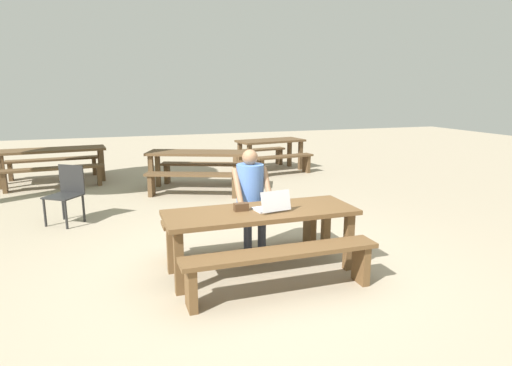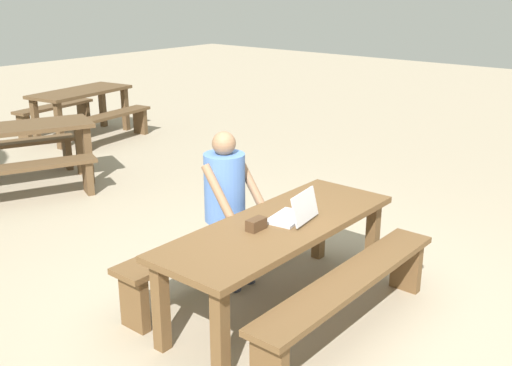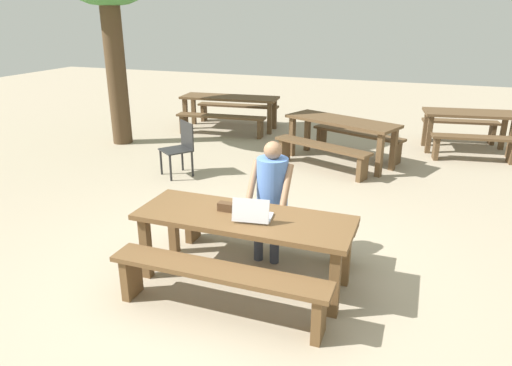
{
  "view_description": "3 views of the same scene",
  "coord_description": "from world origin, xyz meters",
  "px_view_note": "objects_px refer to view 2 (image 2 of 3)",
  "views": [
    {
      "loc": [
        -1.53,
        -4.34,
        2.0
      ],
      "look_at": [
        0.03,
        0.25,
        0.95
      ],
      "focal_mm": 30.81,
      "sensor_mm": 36.0,
      "label": 1
    },
    {
      "loc": [
        -3.29,
        -2.5,
        2.39
      ],
      "look_at": [
        0.03,
        0.25,
        0.95
      ],
      "focal_mm": 42.24,
      "sensor_mm": 36.0,
      "label": 2
    },
    {
      "loc": [
        1.52,
        -3.79,
        2.54
      ],
      "look_at": [
        0.03,
        0.25,
        0.95
      ],
      "focal_mm": 32.9,
      "sensor_mm": 36.0,
      "label": 3
    }
  ],
  "objects_px": {
    "small_pouch": "(256,224)",
    "picnic_table_front": "(279,235)",
    "person_seated": "(228,196)",
    "picnic_table_mid": "(6,137)",
    "picnic_table_rear": "(81,98)",
    "laptop": "(295,213)"
  },
  "relations": [
    {
      "from": "small_pouch",
      "to": "person_seated",
      "type": "distance_m",
      "value": 0.61
    },
    {
      "from": "small_pouch",
      "to": "picnic_table_mid",
      "type": "xyz_separation_m",
      "value": [
        0.36,
        4.16,
        -0.1
      ]
    },
    {
      "from": "picnic_table_mid",
      "to": "picnic_table_rear",
      "type": "bearing_deg",
      "value": 58.19
    },
    {
      "from": "small_pouch",
      "to": "picnic_table_rear",
      "type": "bearing_deg",
      "value": 66.41
    },
    {
      "from": "laptop",
      "to": "person_seated",
      "type": "bearing_deg",
      "value": -95.86
    },
    {
      "from": "laptop",
      "to": "picnic_table_mid",
      "type": "distance_m",
      "value": 4.27
    },
    {
      "from": "picnic_table_front",
      "to": "small_pouch",
      "type": "bearing_deg",
      "value": 166.56
    },
    {
      "from": "small_pouch",
      "to": "picnic_table_front",
      "type": "bearing_deg",
      "value": -13.44
    },
    {
      "from": "picnic_table_front",
      "to": "picnic_table_mid",
      "type": "bearing_deg",
      "value": 87.88
    },
    {
      "from": "person_seated",
      "to": "small_pouch",
      "type": "bearing_deg",
      "value": -118.2
    },
    {
      "from": "person_seated",
      "to": "picnic_table_mid",
      "type": "height_order",
      "value": "person_seated"
    },
    {
      "from": "picnic_table_rear",
      "to": "laptop",
      "type": "bearing_deg",
      "value": -119.25
    },
    {
      "from": "picnic_table_mid",
      "to": "picnic_table_rear",
      "type": "relative_size",
      "value": 1.21
    },
    {
      "from": "person_seated",
      "to": "picnic_table_rear",
      "type": "xyz_separation_m",
      "value": [
        2.2,
        5.17,
        -0.13
      ]
    },
    {
      "from": "picnic_table_rear",
      "to": "person_seated",
      "type": "bearing_deg",
      "value": -121.84
    },
    {
      "from": "small_pouch",
      "to": "person_seated",
      "type": "bearing_deg",
      "value": 61.8
    },
    {
      "from": "picnic_table_front",
      "to": "person_seated",
      "type": "relative_size",
      "value": 1.63
    },
    {
      "from": "picnic_table_front",
      "to": "small_pouch",
      "type": "xyz_separation_m",
      "value": [
        -0.21,
        0.05,
        0.14
      ]
    },
    {
      "from": "picnic_table_front",
      "to": "picnic_table_mid",
      "type": "distance_m",
      "value": 4.21
    },
    {
      "from": "small_pouch",
      "to": "picnic_table_mid",
      "type": "height_order",
      "value": "small_pouch"
    },
    {
      "from": "laptop",
      "to": "picnic_table_front",
      "type": "bearing_deg",
      "value": -37.06
    },
    {
      "from": "laptop",
      "to": "person_seated",
      "type": "height_order",
      "value": "person_seated"
    }
  ]
}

